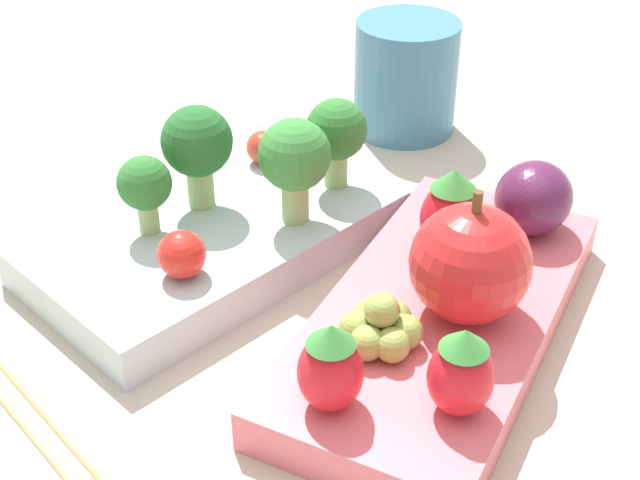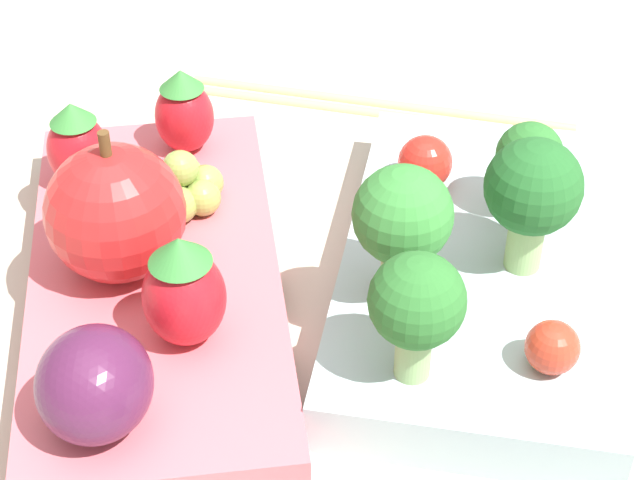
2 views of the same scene
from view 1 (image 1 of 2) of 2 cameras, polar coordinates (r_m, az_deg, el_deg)
The scene contains 17 objects.
ground_plane at distance 0.47m, azimuth 0.75°, elevation -3.17°, with size 4.00×4.00×0.00m, color #BCB29E.
bento_box_savoury at distance 0.49m, azimuth -6.82°, elevation 0.20°, with size 0.21×0.14×0.02m.
bento_box_fruit at distance 0.44m, azimuth 7.72°, elevation -5.01°, with size 0.23×0.14×0.02m.
broccoli_floret_0 at distance 0.50m, azimuth 1.06°, elevation 6.89°, with size 0.03×0.03×0.05m.
broccoli_floret_1 at distance 0.47m, azimuth -11.15°, elevation 3.42°, with size 0.03×0.03×0.04m.
broccoli_floret_2 at distance 0.47m, azimuth -1.64°, elevation 5.23°, with size 0.04×0.04×0.06m.
broccoli_floret_3 at distance 0.48m, azimuth -7.87°, elevation 6.06°, with size 0.04×0.04×0.06m.
cherry_tomato_0 at distance 0.54m, azimuth -3.67°, elevation 5.94°, with size 0.02×0.02×0.02m.
cherry_tomato_1 at distance 0.44m, azimuth -8.85°, elevation -0.92°, with size 0.02×0.02×0.02m.
apple at distance 0.41m, azimuth 9.86°, elevation -1.23°, with size 0.06×0.06×0.07m.
strawberry_0 at distance 0.36m, azimuth 9.03°, elevation -8.35°, with size 0.03×0.03×0.04m.
strawberry_1 at distance 0.45m, azimuth 8.39°, elevation 1.71°, with size 0.03×0.03×0.05m.
strawberry_2 at distance 0.36m, azimuth 0.67°, elevation -8.16°, with size 0.03×0.03×0.04m.
plum at distance 0.48m, azimuth 13.51°, elevation 2.64°, with size 0.04×0.04×0.04m.
grape_cluster at distance 0.40m, azimuth 3.93°, elevation -5.59°, with size 0.04×0.04×0.03m.
drinking_cup at distance 0.62m, azimuth 5.51°, elevation 10.38°, with size 0.07×0.07×0.08m.
chopsticks_pair at distance 0.40m, azimuth -16.46°, elevation -12.19°, with size 0.06×0.21×0.01m.
Camera 1 is at (-0.30, -0.22, 0.29)m, focal length 50.00 mm.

